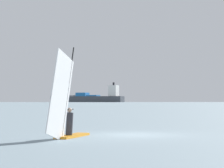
{
  "coord_description": "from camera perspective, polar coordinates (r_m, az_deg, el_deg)",
  "views": [
    {
      "loc": [
        -5.94,
        -21.25,
        1.73
      ],
      "look_at": [
        0.91,
        8.78,
        2.98
      ],
      "focal_mm": 68.21,
      "sensor_mm": 36.0,
      "label": 1
    }
  ],
  "objects": [
    {
      "name": "windsurfer",
      "position": [
        20.1,
        -6.17,
        -3.87
      ],
      "size": [
        2.49,
        3.64,
        4.51
      ],
      "rotation": [
        0.0,
        0.0,
        1.01
      ],
      "color": "orange",
      "rests_on": "ground_plane"
    },
    {
      "name": "ground_plane",
      "position": [
        22.13,
        2.78,
        -6.81
      ],
      "size": [
        4000.0,
        4000.0,
        0.0
      ],
      "primitive_type": "plane",
      "color": "gray"
    },
    {
      "name": "cargo_ship",
      "position": [
        902.48,
        -3.31,
        -1.83
      ],
      "size": [
        147.26,
        114.83,
        40.82
      ],
      "rotation": [
        0.0,
        0.0,
        2.52
      ],
      "color": "#3F444C",
      "rests_on": "ground_plane"
    }
  ]
}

